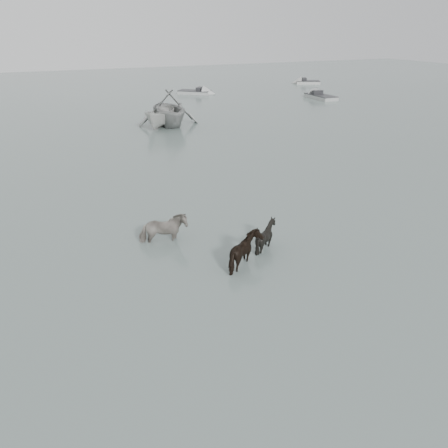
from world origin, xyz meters
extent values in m
plane|color=#51615C|center=(0.00, 0.00, 0.00)|extent=(140.00, 140.00, 0.00)
imported|color=black|center=(-3.73, 2.37, 0.70)|extent=(1.77, 1.03, 1.40)
imported|color=black|center=(-1.86, -0.32, 0.64)|extent=(1.54, 1.63, 1.28)
imported|color=black|center=(-0.69, 0.55, 0.59)|extent=(1.18, 1.07, 1.18)
imported|color=#949693|center=(2.39, 20.81, 1.41)|extent=(4.81, 5.52, 2.82)
imported|color=#BBBCB6|center=(1.63, 20.52, 0.79)|extent=(3.66, 4.19, 1.57)
camera|label=1|loc=(-7.38, -10.91, 6.90)|focal=35.00mm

